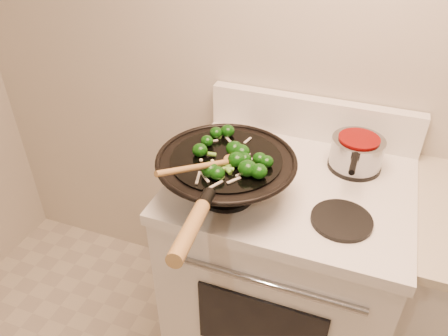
% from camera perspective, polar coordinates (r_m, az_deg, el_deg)
% --- Properties ---
extents(stove, '(0.78, 0.67, 1.08)m').
position_cam_1_polar(stove, '(1.77, 7.63, -13.29)').
color(stove, white).
rests_on(stove, ground).
extents(wok, '(0.43, 0.70, 0.22)m').
position_cam_1_polar(wok, '(1.33, 0.24, -0.85)').
color(wok, black).
rests_on(wok, stove).
extents(stirfry, '(0.25, 0.31, 0.05)m').
position_cam_1_polar(stirfry, '(1.27, 1.22, 1.51)').
color(stirfry, '#0B3608').
rests_on(stirfry, wok).
extents(wooden_spoon, '(0.17, 0.28, 0.10)m').
position_cam_1_polar(wooden_spoon, '(1.22, -1.40, 0.53)').
color(wooden_spoon, olive).
rests_on(wooden_spoon, wok).
extents(saucepan, '(0.18, 0.28, 0.10)m').
position_cam_1_polar(saucepan, '(1.54, 16.94, 2.09)').
color(saucepan, gray).
rests_on(saucepan, stove).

